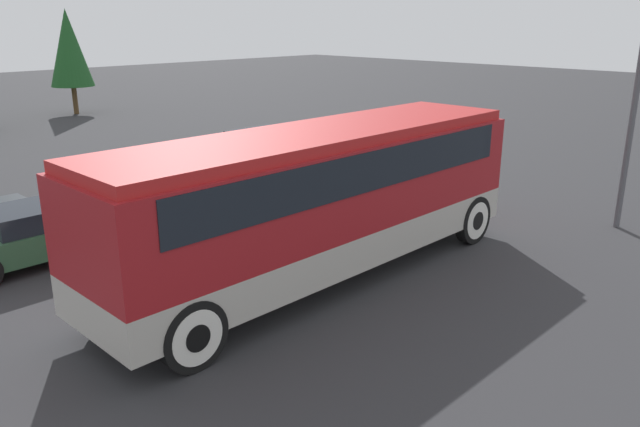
# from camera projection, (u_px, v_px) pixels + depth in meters

# --- Properties ---
(ground_plane) EXTENTS (120.00, 120.00, 0.00)m
(ground_plane) POSITION_uv_depth(u_px,v_px,m) (320.00, 277.00, 13.48)
(ground_plane) COLOR #2D2D30
(tour_bus) EXTENTS (10.36, 2.63, 3.21)m
(tour_bus) POSITION_uv_depth(u_px,v_px,m) (323.00, 189.00, 12.96)
(tour_bus) COLOR #B7B2A8
(tour_bus) RESTS_ON ground_plane
(parked_car_near) EXTENTS (4.19, 1.93, 1.51)m
(parked_car_near) POSITION_uv_depth(u_px,v_px,m) (265.00, 151.00, 22.60)
(parked_car_near) COLOR #BCBCC1
(parked_car_near) RESTS_ON ground_plane
(parked_car_far) EXTENTS (4.66, 1.79, 1.33)m
(parked_car_far) POSITION_uv_depth(u_px,v_px,m) (53.00, 229.00, 14.42)
(parked_car_far) COLOR #2D5638
(parked_car_far) RESTS_ON ground_plane
(lamp_post) EXTENTS (0.44, 0.44, 6.08)m
(lamp_post) POSITION_uv_depth(u_px,v_px,m) (639.00, 77.00, 15.52)
(lamp_post) COLOR #515156
(lamp_post) RESTS_ON ground_plane
(tree_right) EXTENTS (2.39, 2.39, 5.86)m
(tree_right) POSITION_uv_depth(u_px,v_px,m) (69.00, 48.00, 35.21)
(tree_right) COLOR brown
(tree_right) RESTS_ON ground_plane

